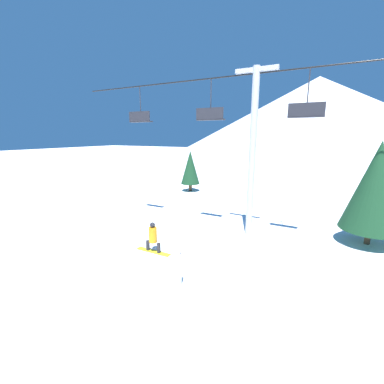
% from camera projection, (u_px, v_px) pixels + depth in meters
% --- Properties ---
extents(ground_plane, '(220.00, 220.00, 0.00)m').
position_uv_depth(ground_plane, '(144.00, 328.00, 8.39)').
color(ground_plane, white).
extents(mountain_ridge, '(89.19, 89.19, 23.52)m').
position_uv_depth(mountain_ridge, '(316.00, 117.00, 80.15)').
color(mountain_ridge, silver).
rests_on(mountain_ridge, ground_plane).
extents(snow_ramp, '(2.20, 3.87, 1.53)m').
position_uv_depth(snow_ramp, '(129.00, 285.00, 9.45)').
color(snow_ramp, white).
rests_on(snow_ramp, ground_plane).
extents(snowboarder, '(1.55, 0.33, 1.27)m').
position_uv_depth(snowboarder, '(153.00, 238.00, 10.32)').
color(snowboarder, yellow).
rests_on(snowboarder, snow_ramp).
extents(chairlift, '(25.81, 0.44, 9.93)m').
position_uv_depth(chairlift, '(253.00, 136.00, 14.95)').
color(chairlift, '#B2B2B7').
rests_on(chairlift, ground_plane).
extents(pine_tree_near, '(3.21, 3.21, 5.93)m').
position_uv_depth(pine_tree_near, '(376.00, 186.00, 14.16)').
color(pine_tree_near, '#4C3823').
rests_on(pine_tree_near, ground_plane).
extents(pine_tree_far, '(2.08, 2.08, 4.53)m').
position_uv_depth(pine_tree_far, '(190.00, 167.00, 28.37)').
color(pine_tree_far, '#4C3823').
rests_on(pine_tree_far, ground_plane).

